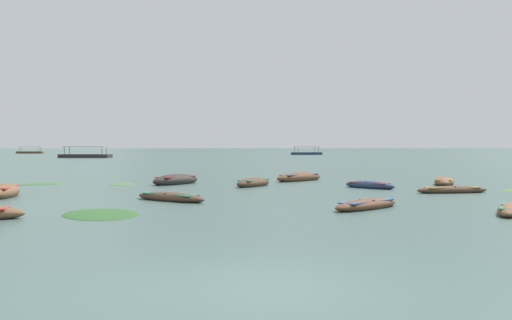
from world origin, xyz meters
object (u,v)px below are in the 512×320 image
rowboat_6 (370,185)px  ferry_1 (86,156)px  rowboat_3 (176,180)px  ferry_0 (307,153)px  rowboat_2 (3,192)px  rowboat_4 (299,177)px  rowboat_5 (510,210)px  rowboat_9 (444,182)px  rowboat_8 (367,205)px  rowboat_1 (452,190)px  rowboat_7 (253,183)px  rowboat_0 (170,197)px  ferry_2 (30,152)px

rowboat_6 → ferry_1: 97.89m
rowboat_3 → ferry_0: size_ratio=0.44×
rowboat_2 → rowboat_3: size_ratio=0.93×
rowboat_4 → rowboat_6: 7.56m
rowboat_5 → ferry_0: size_ratio=0.32×
rowboat_3 → rowboat_9: (15.92, -1.92, -0.06)m
rowboat_3 → rowboat_5: (11.85, -16.62, -0.10)m
rowboat_4 → rowboat_8: bearing=-91.4°
rowboat_1 → ferry_1: ferry_1 is taller
rowboat_2 → rowboat_7: bearing=27.0°
rowboat_9 → rowboat_8: bearing=-123.5°
rowboat_5 → rowboat_3: bearing=125.5°
rowboat_0 → rowboat_6: 12.16m
rowboat_7 → rowboat_9: 11.43m
rowboat_4 → rowboat_5: 19.67m
rowboat_3 → rowboat_9: bearing=-6.9°
rowboat_5 → ferry_1: bearing=108.4°
rowboat_1 → ferry_0: ferry_0 is taller
rowboat_1 → rowboat_6: (-3.09, 3.50, 0.02)m
rowboat_8 → rowboat_9: (8.37, 12.64, 0.04)m
rowboat_0 → rowboat_2: rowboat_2 is taller
rowboat_1 → rowboat_7: size_ratio=1.08×
rowboat_7 → ferry_1: size_ratio=0.32×
rowboat_0 → rowboat_5: 12.97m
rowboat_5 → rowboat_0: bearing=153.2°
rowboat_8 → ferry_0: size_ratio=0.36×
rowboat_5 → rowboat_6: size_ratio=0.94×
rowboat_6 → rowboat_9: rowboat_9 is taller
rowboat_2 → rowboat_8: size_ratio=1.11×
rowboat_4 → ferry_2: (-66.31, 167.83, 0.23)m
rowboat_2 → ferry_1: size_ratio=0.35×
rowboat_5 → rowboat_2: bearing=156.5°
ferry_0 → ferry_1: size_ratio=0.86×
rowboat_1 → rowboat_2: rowboat_2 is taller
rowboat_1 → ferry_0: size_ratio=0.40×
rowboat_4 → rowboat_6: rowboat_4 is taller
rowboat_5 → rowboat_8: 4.76m
rowboat_5 → rowboat_8: bearing=154.4°
rowboat_6 → rowboat_9: 5.84m
ferry_0 → ferry_1: (-54.08, -40.85, -0.00)m
rowboat_0 → rowboat_6: (10.36, 6.35, 0.02)m
rowboat_0 → rowboat_2: bearing=161.8°
rowboat_4 → ferry_2: size_ratio=0.47×
rowboat_2 → rowboat_5: 20.90m
rowboat_3 → rowboat_4: size_ratio=0.98×
rowboat_0 → ferry_2: bearing=107.9°
rowboat_5 → rowboat_6: bearing=95.7°
rowboat_2 → rowboat_9: (23.23, 6.36, -0.05)m
rowboat_9 → rowboat_4: bearing=150.0°
ferry_1 → rowboat_5: bearing=-71.6°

